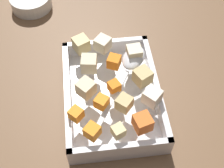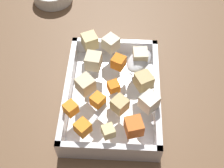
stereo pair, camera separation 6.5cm
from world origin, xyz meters
name	(u,v)px [view 1 (the left image)]	position (x,y,z in m)	size (l,w,h in m)	color
ground_plane	(116,94)	(0.00, 0.00, 0.00)	(4.00, 4.00, 0.00)	brown
baking_dish	(112,96)	(-0.02, 0.01, 0.02)	(0.29, 0.21, 0.05)	silver
carrot_chunk_corner_nw	(92,131)	(-0.13, 0.06, 0.07)	(0.03, 0.03, 0.03)	orange
carrot_chunk_corner_sw	(143,123)	(-0.12, -0.04, 0.07)	(0.03, 0.03, 0.03)	orange
carrot_chunk_far_left	(76,114)	(-0.08, 0.09, 0.07)	(0.02, 0.02, 0.02)	orange
carrot_chunk_center	(102,102)	(-0.06, 0.04, 0.07)	(0.03, 0.03, 0.03)	orange
carrot_chunk_corner_ne	(114,87)	(-0.02, 0.01, 0.07)	(0.02, 0.02, 0.02)	orange
carrot_chunk_corner_se	(115,62)	(0.04, 0.00, 0.07)	(0.03, 0.03, 0.03)	orange
potato_chunk_back_center	(81,44)	(0.10, 0.07, 0.07)	(0.03, 0.03, 0.03)	#E0CC89
potato_chunk_under_handle	(89,64)	(0.04, 0.06, 0.07)	(0.03, 0.03, 0.03)	beige
potato_chunk_near_spoon	(103,44)	(0.10, 0.02, 0.07)	(0.03, 0.03, 0.03)	beige
potato_chunk_far_right	(134,53)	(0.06, -0.05, 0.07)	(0.03, 0.03, 0.03)	beige
potato_chunk_heap_top	(124,103)	(-0.07, -0.01, 0.07)	(0.03, 0.03, 0.03)	tan
potato_chunk_heap_side	(143,77)	(-0.01, -0.06, 0.07)	(0.03, 0.03, 0.03)	tan
potato_chunk_near_right	(118,131)	(-0.13, 0.01, 0.07)	(0.02, 0.02, 0.02)	#E0CC89
potato_chunk_mid_right	(86,88)	(-0.03, 0.07, 0.07)	(0.03, 0.03, 0.03)	beige
parsnip_chunk_front_center	(152,97)	(-0.06, -0.07, 0.07)	(0.03, 0.03, 0.03)	silver
serving_spoon	(131,62)	(0.04, -0.04, 0.06)	(0.23, 0.16, 0.02)	silver
small_prep_bowl	(31,1)	(0.34, 0.21, 0.02)	(0.12, 0.12, 0.04)	silver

